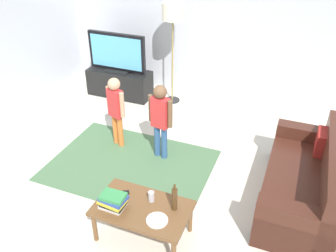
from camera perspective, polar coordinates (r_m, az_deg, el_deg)
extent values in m
plane|color=beige|center=(4.59, -2.85, -10.60)|extent=(7.80, 7.80, 0.00)
cube|color=silver|center=(6.48, 8.28, 15.80)|extent=(6.00, 0.12, 2.70)
cube|color=#4C724C|center=(5.05, -6.05, -6.19)|extent=(2.20, 1.60, 0.01)
cube|color=black|center=(6.84, -7.71, 6.84)|extent=(1.20, 0.44, 0.50)
cube|color=black|center=(6.86, -7.82, 5.54)|extent=(1.10, 0.32, 0.03)
cube|color=black|center=(6.71, -7.96, 8.82)|extent=(0.44, 0.28, 0.03)
cube|color=black|center=(6.59, -8.19, 11.67)|extent=(1.10, 0.07, 0.68)
cube|color=#59B2D8|center=(6.56, -8.34, 11.56)|extent=(1.00, 0.01, 0.58)
cube|color=#472319|center=(4.62, 20.15, -9.25)|extent=(0.80, 1.80, 0.42)
cube|color=#472319|center=(4.51, 24.44, -7.82)|extent=(0.20, 1.80, 0.86)
cube|color=#472319|center=(3.96, 19.44, -15.45)|extent=(0.80, 0.20, 0.60)
cube|color=#472319|center=(5.22, 21.02, -3.03)|extent=(0.80, 0.20, 0.60)
cube|color=#B22823|center=(4.88, 23.13, -2.42)|extent=(0.10, 0.32, 0.32)
cylinder|color=#262626|center=(6.67, 0.67, 4.17)|extent=(0.28, 0.28, 0.02)
cylinder|color=#99844C|center=(6.36, 0.72, 10.18)|extent=(0.03, 0.03, 1.50)
cylinder|color=silver|center=(6.09, 0.77, 17.91)|extent=(0.36, 0.36, 0.28)
cylinder|color=orange|center=(5.41, -8.40, -0.43)|extent=(0.08, 0.08, 0.49)
cylinder|color=orange|center=(5.33, -7.62, -0.90)|extent=(0.08, 0.08, 0.49)
cube|color=red|center=(5.14, -8.39, 3.64)|extent=(0.27, 0.21, 0.42)
sphere|color=tan|center=(5.01, -8.65, 6.65)|extent=(0.18, 0.18, 0.18)
cylinder|color=tan|center=(5.24, -9.42, 4.37)|extent=(0.07, 0.07, 0.38)
cylinder|color=tan|center=(5.02, -7.35, 3.30)|extent=(0.07, 0.07, 0.38)
cylinder|color=#33598C|center=(5.08, -1.73, -2.28)|extent=(0.08, 0.08, 0.51)
cylinder|color=#33598C|center=(5.02, -0.60, -2.70)|extent=(0.08, 0.08, 0.51)
cube|color=red|center=(4.80, -1.23, 2.18)|extent=(0.26, 0.18, 0.44)
sphere|color=brown|center=(4.65, -1.27, 5.49)|extent=(0.18, 0.18, 0.18)
cylinder|color=brown|center=(4.87, -2.74, 2.90)|extent=(0.07, 0.07, 0.39)
cylinder|color=brown|center=(4.71, 0.32, 1.90)|extent=(0.07, 0.07, 0.39)
cube|color=brown|center=(3.83, -4.12, -13.01)|extent=(1.00, 0.60, 0.04)
cylinder|color=brown|center=(4.00, -11.65, -15.56)|extent=(0.05, 0.05, 0.38)
cylinder|color=brown|center=(4.29, -8.07, -11.15)|extent=(0.05, 0.05, 0.38)
cylinder|color=brown|center=(4.02, 3.58, -14.50)|extent=(0.05, 0.05, 0.38)
cube|color=white|center=(3.84, -8.80, -12.37)|extent=(0.25, 0.19, 0.04)
cube|color=black|center=(3.80, -8.73, -12.11)|extent=(0.25, 0.19, 0.04)
cube|color=yellow|center=(3.77, -8.88, -11.86)|extent=(0.28, 0.21, 0.03)
cube|color=#334CA5|center=(3.76, -8.76, -11.38)|extent=(0.28, 0.22, 0.04)
cube|color=#388C4C|center=(3.73, -8.80, -11.05)|extent=(0.25, 0.18, 0.04)
cylinder|color=#4C3319|center=(3.70, 1.05, -11.65)|extent=(0.06, 0.06, 0.26)
cylinder|color=#4C3319|center=(3.59, 1.07, -9.76)|extent=(0.02, 0.02, 0.06)
cube|color=black|center=(3.98, -7.47, -10.55)|extent=(0.17, 0.12, 0.02)
cylinder|color=silver|center=(3.84, -2.69, -11.20)|extent=(0.07, 0.07, 0.12)
cylinder|color=white|center=(3.67, -1.76, -14.85)|extent=(0.22, 0.22, 0.02)
cube|color=silver|center=(3.65, -1.46, -14.82)|extent=(0.14, 0.08, 0.01)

